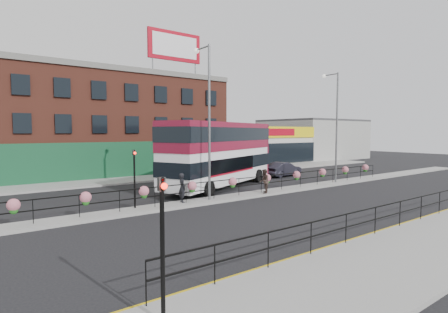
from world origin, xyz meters
TOP-DOWN VIEW (x-y plane):
  - ground at (0.00, 0.00)m, footprint 120.00×120.00m
  - south_pavement at (0.00, -12.00)m, footprint 60.00×4.00m
  - north_pavement at (0.00, 12.00)m, footprint 60.00×4.00m
  - median at (0.00, 0.00)m, footprint 60.00×1.60m
  - yellow_line_inner at (0.00, -9.70)m, footprint 60.00×0.10m
  - yellow_line_outer at (0.00, -9.88)m, footprint 60.00×0.10m
  - brick_building at (-4.00, 19.96)m, footprint 25.00×12.21m
  - supermarket at (16.00, 19.90)m, footprint 15.00×12.25m
  - warehouse_east at (30.75, 20.00)m, footprint 14.50×12.00m
  - billboard at (2.50, 14.99)m, footprint 6.00×0.29m
  - median_railing at (-0.00, 0.00)m, footprint 30.04×0.56m
  - south_railing at (-2.00, -10.10)m, footprint 20.04×0.05m
  - double_decker_bus at (0.53, 4.10)m, footprint 12.52×7.73m
  - car at (9.36, 5.99)m, footprint 2.50×4.58m
  - pedestrian_a at (-5.15, 0.20)m, footprint 0.76×0.61m
  - pedestrian_b at (0.89, -0.39)m, footprint 1.42×1.42m
  - lamp_column_west at (-3.35, 0.22)m, footprint 0.34×1.66m
  - lamp_column_east at (9.35, 0.21)m, footprint 0.32×1.59m
  - traffic_light_south at (-12.00, -11.01)m, footprint 0.15×0.28m
  - traffic_light_median at (-8.00, 0.39)m, footprint 0.15×0.28m

SIDE VIEW (x-z plane):
  - ground at x=0.00m, z-range 0.00..0.00m
  - yellow_line_inner at x=0.00m, z-range 0.00..0.01m
  - yellow_line_outer at x=0.00m, z-range 0.00..0.01m
  - south_pavement at x=0.00m, z-range 0.00..0.15m
  - north_pavement at x=0.00m, z-range 0.00..0.15m
  - median at x=0.00m, z-range 0.00..0.15m
  - car at x=9.36m, z-range 0.00..1.39m
  - south_railing at x=-2.00m, z-range 0.40..1.52m
  - pedestrian_b at x=0.89m, z-range 0.15..1.80m
  - pedestrian_a at x=-5.15m, z-range 0.15..1.89m
  - median_railing at x=0.00m, z-range 0.43..1.66m
  - traffic_light_south at x=-12.00m, z-range 0.64..4.29m
  - traffic_light_median at x=-8.00m, z-range 0.64..4.29m
  - supermarket at x=16.00m, z-range 0.00..5.30m
  - double_decker_bus at x=0.53m, z-range 0.57..5.60m
  - warehouse_east at x=30.75m, z-range 0.00..6.30m
  - brick_building at x=-4.00m, z-range -0.02..10.28m
  - lamp_column_east at x=9.35m, z-range 0.99..10.03m
  - lamp_column_west at x=-3.35m, z-range 1.02..10.47m
  - billboard at x=2.50m, z-range 10.98..15.38m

